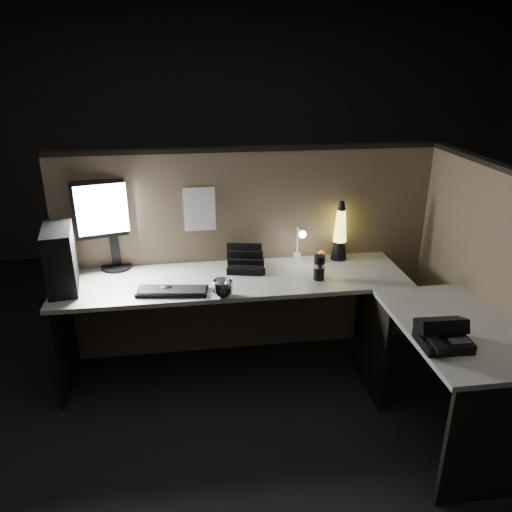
{
  "coord_description": "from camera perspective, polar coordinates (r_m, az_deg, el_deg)",
  "views": [
    {
      "loc": [
        -0.43,
        -2.39,
        2.11
      ],
      "look_at": [
        -0.03,
        0.35,
        0.98
      ],
      "focal_mm": 35.0,
      "sensor_mm": 36.0,
      "label": 1
    }
  ],
  "objects": [
    {
      "name": "floor",
      "position": [
        3.21,
        1.57,
        -18.8
      ],
      "size": [
        6.0,
        6.0,
        0.0
      ],
      "primitive_type": "plane",
      "color": "black",
      "rests_on": "ground"
    },
    {
      "name": "room_shell",
      "position": [
        2.47,
        1.96,
        10.8
      ],
      "size": [
        6.0,
        6.0,
        6.0
      ],
      "color": "silver",
      "rests_on": "ground"
    },
    {
      "name": "partition_back",
      "position": [
        3.61,
        -0.79,
        0.11
      ],
      "size": [
        2.66,
        0.06,
        1.5
      ],
      "primitive_type": "cube",
      "color": "brown",
      "rests_on": "ground"
    },
    {
      "name": "partition_right",
      "position": [
        3.33,
        24.61,
        -3.99
      ],
      "size": [
        0.06,
        1.66,
        1.5
      ],
      "primitive_type": "cube",
      "color": "brown",
      "rests_on": "ground"
    },
    {
      "name": "desk",
      "position": [
        3.11,
        4.18,
        -7.28
      ],
      "size": [
        2.6,
        1.6,
        0.73
      ],
      "color": "#AAA8A0",
      "rests_on": "ground"
    },
    {
      "name": "pc_tower",
      "position": [
        3.31,
        -21.46,
        -0.32
      ],
      "size": [
        0.23,
        0.4,
        0.4
      ],
      "primitive_type": "cube",
      "rotation": [
        0.0,
        0.0,
        0.16
      ],
      "color": "black",
      "rests_on": "desk"
    },
    {
      "name": "monitor",
      "position": [
        3.47,
        -16.24,
        4.47
      ],
      "size": [
        0.48,
        0.21,
        0.62
      ],
      "rotation": [
        0.0,
        0.0,
        0.24
      ],
      "color": "black",
      "rests_on": "desk"
    },
    {
      "name": "keyboard",
      "position": [
        3.13,
        -9.54,
        -3.99
      ],
      "size": [
        0.45,
        0.21,
        0.02
      ],
      "primitive_type": "cube",
      "rotation": [
        0.0,
        0.0,
        -0.14
      ],
      "color": "black",
      "rests_on": "desk"
    },
    {
      "name": "mouse",
      "position": [
        3.16,
        -10.18,
        -3.64
      ],
      "size": [
        0.11,
        0.09,
        0.04
      ],
      "primitive_type": "ellipsoid",
      "rotation": [
        0.0,
        0.0,
        -0.34
      ],
      "color": "black",
      "rests_on": "desk"
    },
    {
      "name": "clip_lamp",
      "position": [
        3.51,
        5.03,
        1.61
      ],
      "size": [
        0.05,
        0.2,
        0.26
      ],
      "color": "silver",
      "rests_on": "desk"
    },
    {
      "name": "organizer",
      "position": [
        3.42,
        -1.21,
        -0.83
      ],
      "size": [
        0.28,
        0.26,
        0.18
      ],
      "rotation": [
        0.0,
        0.0,
        -0.21
      ],
      "color": "black",
      "rests_on": "desk"
    },
    {
      "name": "lava_lamp",
      "position": [
        3.58,
        9.56,
        2.34
      ],
      "size": [
        0.11,
        0.11,
        0.43
      ],
      "color": "black",
      "rests_on": "desk"
    },
    {
      "name": "travel_mug",
      "position": [
        3.27,
        7.23,
        -1.32
      ],
      "size": [
        0.07,
        0.07,
        0.17
      ],
      "primitive_type": "cylinder",
      "color": "black",
      "rests_on": "desk"
    },
    {
      "name": "steel_mug",
      "position": [
        3.04,
        -3.81,
        -3.71
      ],
      "size": [
        0.16,
        0.16,
        0.11
      ],
      "primitive_type": "imported",
      "rotation": [
        0.0,
        0.0,
        -0.26
      ],
      "color": "silver",
      "rests_on": "desk"
    },
    {
      "name": "figurine",
      "position": [
        3.56,
        7.52,
        0.17
      ],
      "size": [
        0.06,
        0.06,
        0.06
      ],
      "primitive_type": "sphere",
      "color": "orange",
      "rests_on": "desk"
    },
    {
      "name": "pinned_paper",
      "position": [
        3.43,
        -6.46,
        5.33
      ],
      "size": [
        0.21,
        0.0,
        0.31
      ],
      "primitive_type": "cube",
      "color": "white",
      "rests_on": "partition_back"
    },
    {
      "name": "desk_phone",
      "position": [
        2.73,
        20.48,
        -8.4
      ],
      "size": [
        0.25,
        0.26,
        0.15
      ],
      "rotation": [
        0.0,
        0.0,
        -0.04
      ],
      "color": "black",
      "rests_on": "desk"
    }
  ]
}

